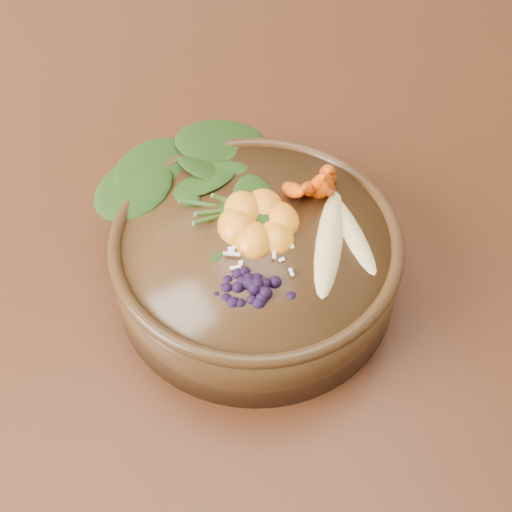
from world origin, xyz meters
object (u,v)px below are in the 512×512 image
stoneware_bowl (256,263)px  banana_halves (342,228)px  kale_heap (214,178)px  mandarin_cluster (259,213)px  dining_table (172,232)px  blueberry_pile (257,274)px  carrot_cluster (311,155)px

stoneware_bowl → banana_halves: 0.09m
stoneware_bowl → banana_halves: banana_halves is taller
kale_heap → mandarin_cluster: (0.03, -0.05, -0.01)m
stoneware_bowl → banana_halves: (0.08, -0.02, 0.05)m
dining_table → stoneware_bowl: bearing=-69.7°
banana_halves → mandarin_cluster: (-0.07, 0.03, 0.00)m
dining_table → blueberry_pile: (0.05, -0.23, 0.18)m
carrot_cluster → kale_heap: bearing=-169.5°
carrot_cluster → mandarin_cluster: size_ratio=0.87×
stoneware_bowl → carrot_cluster: carrot_cluster is taller
carrot_cluster → banana_halves: bearing=-66.9°
kale_heap → carrot_cluster: carrot_cluster is taller
dining_table → stoneware_bowl: stoneware_bowl is taller
stoneware_bowl → mandarin_cluster: 0.05m
carrot_cluster → mandarin_cluster: (-0.06, -0.04, -0.02)m
dining_table → kale_heap: bearing=-69.7°
kale_heap → stoneware_bowl: bearing=-69.7°
mandarin_cluster → blueberry_pile: (-0.02, -0.07, 0.00)m
dining_table → carrot_cluster: 0.27m
banana_halves → blueberry_pile: size_ratio=1.16×
carrot_cluster → blueberry_pile: carrot_cluster is taller
stoneware_bowl → blueberry_pile: size_ratio=2.16×
kale_heap → mandarin_cluster: 0.06m
banana_halves → carrot_cluster: bearing=113.1°
kale_heap → blueberry_pile: kale_heap is taller
blueberry_pile → banana_halves: bearing=21.9°
dining_table → blueberry_pile: bearing=-77.5°
dining_table → blueberry_pile: blueberry_pile is taller
banana_halves → blueberry_pile: (-0.09, -0.04, 0.01)m
mandarin_cluster → kale_heap: bearing=121.7°
dining_table → banana_halves: banana_halves is taller
dining_table → mandarin_cluster: size_ratio=18.62×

